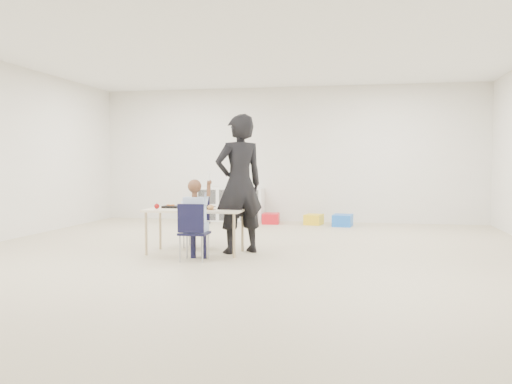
% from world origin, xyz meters
% --- Properties ---
extents(room, '(9.00, 9.02, 2.80)m').
position_xyz_m(room, '(0.00, 0.00, 1.40)').
color(room, '#C1B394').
rests_on(room, ground).
extents(table, '(1.32, 0.67, 0.60)m').
position_xyz_m(table, '(-0.70, 0.22, 0.30)').
color(table, '#FAEAC8').
rests_on(table, ground).
extents(chair_near, '(0.35, 0.33, 0.72)m').
position_xyz_m(chair_near, '(-0.54, -0.32, 0.36)').
color(chair_near, black).
rests_on(chair_near, ground).
extents(chair_far, '(0.35, 0.33, 0.72)m').
position_xyz_m(chair_far, '(-0.86, 0.77, 0.36)').
color(chair_far, black).
rests_on(chair_far, ground).
extents(child, '(0.49, 0.49, 1.13)m').
position_xyz_m(child, '(-0.54, -0.32, 0.57)').
color(child, '#BCD7FF').
rests_on(child, chair_near).
extents(lunch_tray_near, '(0.22, 0.16, 0.03)m').
position_xyz_m(lunch_tray_near, '(-0.63, 0.27, 0.61)').
color(lunch_tray_near, black).
rests_on(lunch_tray_near, table).
extents(lunch_tray_far, '(0.22, 0.16, 0.03)m').
position_xyz_m(lunch_tray_far, '(-1.08, 0.31, 0.61)').
color(lunch_tray_far, black).
rests_on(lunch_tray_far, table).
extents(milk_carton, '(0.07, 0.07, 0.10)m').
position_xyz_m(milk_carton, '(-0.69, 0.11, 0.65)').
color(milk_carton, white).
rests_on(milk_carton, table).
extents(bread_roll, '(0.09, 0.09, 0.07)m').
position_xyz_m(bread_roll, '(-0.46, 0.13, 0.63)').
color(bread_roll, tan).
rests_on(bread_roll, table).
extents(apple_near, '(0.07, 0.07, 0.07)m').
position_xyz_m(apple_near, '(-0.78, 0.27, 0.64)').
color(apple_near, maroon).
rests_on(apple_near, table).
extents(apple_far, '(0.07, 0.07, 0.07)m').
position_xyz_m(apple_far, '(-1.21, 0.14, 0.64)').
color(apple_far, maroon).
rests_on(apple_far, table).
extents(cubby_shelf, '(1.40, 0.40, 0.70)m').
position_xyz_m(cubby_shelf, '(-1.20, 4.28, 0.35)').
color(cubby_shelf, white).
rests_on(cubby_shelf, ground).
extents(adult, '(0.81, 0.77, 1.87)m').
position_xyz_m(adult, '(-0.13, 0.37, 0.93)').
color(adult, black).
rests_on(adult, ground).
extents(bin_red, '(0.36, 0.45, 0.21)m').
position_xyz_m(bin_red, '(-0.28, 3.98, 0.10)').
color(bin_red, red).
rests_on(bin_red, ground).
extents(bin_yellow, '(0.39, 0.46, 0.20)m').
position_xyz_m(bin_yellow, '(0.58, 3.98, 0.10)').
color(bin_yellow, yellow).
rests_on(bin_yellow, ground).
extents(bin_blue, '(0.40, 0.49, 0.22)m').
position_xyz_m(bin_blue, '(1.15, 3.81, 0.11)').
color(bin_blue, blue).
rests_on(bin_blue, ground).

